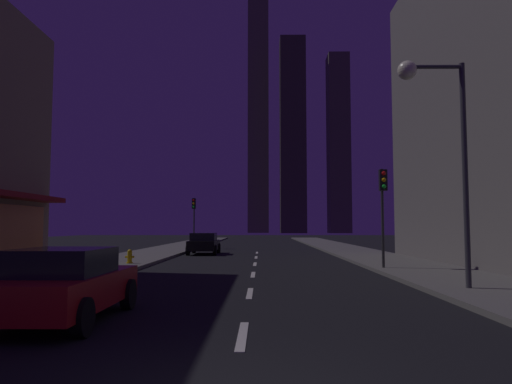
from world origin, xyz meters
name	(u,v)px	position (x,y,z in m)	size (l,w,h in m)	color
ground_plane	(257,251)	(0.00, 32.00, -0.05)	(78.00, 136.00, 0.10)	black
sidewalk_right	(348,250)	(7.00, 32.00, 0.07)	(4.00, 76.00, 0.15)	#605E59
sidewalk_left	(167,250)	(-7.00, 32.00, 0.07)	(4.00, 76.00, 0.15)	#605E59
lane_marking_center	(253,275)	(0.00, 13.60, 0.01)	(0.16, 33.40, 0.01)	silver
skyscraper_distant_tall	(258,109)	(-0.67, 139.77, 38.33)	(6.29, 7.12, 76.66)	#615C48
skyscraper_distant_mid	(293,135)	(9.45, 132.23, 28.60)	(7.41, 7.05, 57.19)	#3F3C2F
skyscraper_distant_short	(338,143)	(22.92, 133.28, 26.26)	(6.10, 7.30, 52.53)	#534F3E
car_parked_near	(64,284)	(-3.60, 4.38, 0.74)	(1.98, 4.24, 1.45)	#B21919
car_parked_far	(204,243)	(-3.60, 27.37, 0.74)	(1.98, 4.24, 1.45)	black
fire_hydrant_far_left	(130,257)	(-5.90, 17.38, 0.45)	(0.42, 0.30, 0.65)	gold
traffic_light_near_right	(383,196)	(5.50, 15.08, 3.19)	(0.32, 0.48, 4.20)	#2D2D2D
traffic_light_far_left	(194,211)	(-5.50, 35.76, 3.19)	(0.32, 0.48, 4.20)	#2D2D2D
street_lamp_right	(435,117)	(5.38, 8.52, 5.07)	(1.96, 0.56, 6.58)	#38383D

